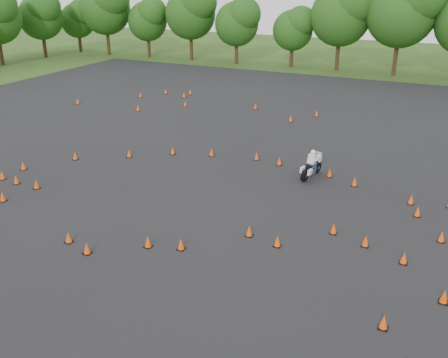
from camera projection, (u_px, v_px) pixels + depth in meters
ground at (182, 240)px, 20.29m from camera, size 140.00×140.00×0.00m
asphalt_pad at (241, 187)px, 25.30m from camera, size 62.00×62.00×0.00m
treeline at (391, 34)px, 46.81m from camera, size 87.24×32.27×11.06m
traffic_cones at (237, 186)px, 24.91m from camera, size 36.56×33.34×0.45m
rider_white at (311, 163)px, 26.27m from camera, size 1.01×2.16×1.60m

